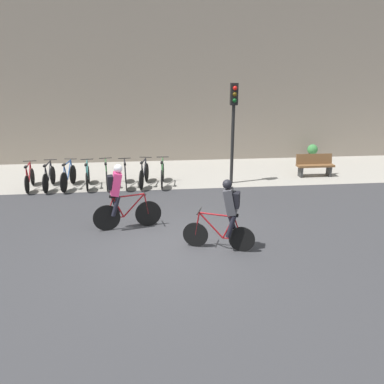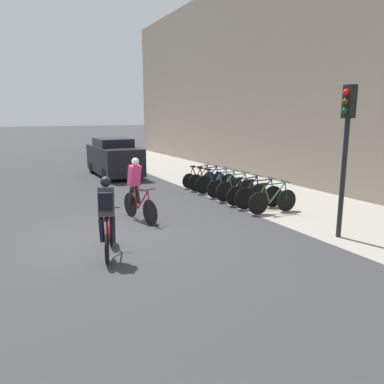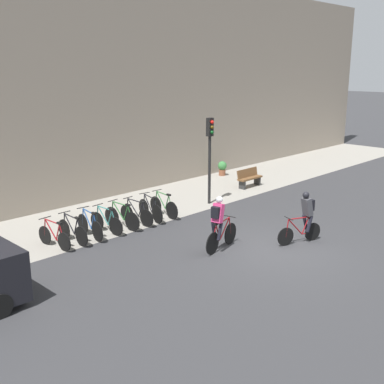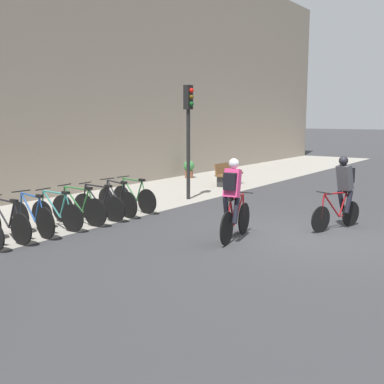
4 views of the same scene
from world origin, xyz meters
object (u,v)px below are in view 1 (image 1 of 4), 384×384
traffic_light_pole (233,116)px  parked_bike_5 (125,176)px  parked_bike_4 (107,176)px  parked_bike_6 (144,175)px  parked_bike_0 (30,179)px  bench (315,165)px  potted_plant (312,152)px  parked_bike_2 (68,177)px  cyclist_grey (227,213)px  parked_bike_7 (163,174)px  parked_bike_3 (88,177)px  parked_bike_1 (49,178)px  cyclist_pink (120,196)px

traffic_light_pole → parked_bike_5: bearing=179.4°
parked_bike_4 → parked_bike_6: bearing=0.0°
parked_bike_6 → parked_bike_5: bearing=-179.9°
parked_bike_0 → bench: 10.92m
parked_bike_0 → parked_bike_5: 3.41m
potted_plant → parked_bike_2: bearing=-163.2°
cyclist_grey → parked_bike_0: 8.23m
parked_bike_6 → potted_plant: size_ratio=2.19×
parked_bike_6 → parked_bike_7: (0.68, -0.00, -0.00)m
cyclist_grey → parked_bike_3: (-4.07, 5.48, -0.55)m
parked_bike_5 → bench: 7.52m
parked_bike_1 → potted_plant: size_ratio=2.23×
cyclist_pink → parked_bike_7: bearing=72.7°
parked_bike_0 → traffic_light_pole: 7.68m
parked_bike_0 → parked_bike_6: bearing=0.0°
parked_bike_1 → potted_plant: (11.24, 3.19, 0.03)m
traffic_light_pole → parked_bike_2: bearing=179.6°
bench → potted_plant: (1.01, 2.62, -0.03)m
parked_bike_0 → parked_bike_4: parked_bike_4 is taller
parked_bike_4 → traffic_light_pole: 5.11m
cyclist_pink → parked_bike_5: cyclist_pink is taller
bench → parked_bike_1: bearing=-176.8°
potted_plant → parked_bike_7: bearing=-155.9°
parked_bike_0 → parked_bike_4: bearing=0.0°
parked_bike_1 → parked_bike_5: size_ratio=1.02×
cyclist_grey → parked_bike_2: (-4.76, 5.48, -0.53)m
bench → cyclist_pink: bearing=-148.4°
cyclist_grey → parked_bike_5: (-2.71, 5.48, -0.55)m
potted_plant → parked_bike_4: bearing=-160.8°
parked_bike_2 → parked_bike_3: 0.68m
parked_bike_5 → bench: (7.50, 0.57, 0.07)m
parked_bike_1 → parked_bike_5: (2.73, -0.00, -0.01)m
cyclist_grey → parked_bike_4: size_ratio=1.00×
bench → parked_bike_5: bearing=-175.6°
parked_bike_5 → parked_bike_6: size_ratio=1.00×
cyclist_grey → parked_bike_6: cyclist_grey is taller
parked_bike_5 → cyclist_pink: bearing=-88.1°
cyclist_grey → parked_bike_6: size_ratio=1.02×
parked_bike_5 → bench: size_ratio=1.15×
parked_bike_5 → bench: parked_bike_5 is taller
cyclist_grey → parked_bike_5: 6.14m
cyclist_grey → parked_bike_7: bearing=103.8°
cyclist_grey → traffic_light_pole: (1.25, 5.44, 1.59)m
parked_bike_3 → potted_plant: 10.38m
parked_bike_6 → parked_bike_3: bearing=-180.0°
parked_bike_6 → potted_plant: 8.46m
cyclist_pink → parked_bike_2: cyclist_pink is taller
parked_bike_3 → traffic_light_pole: traffic_light_pole is taller
parked_bike_3 → parked_bike_2: bearing=180.0°
parked_bike_4 → potted_plant: 9.73m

